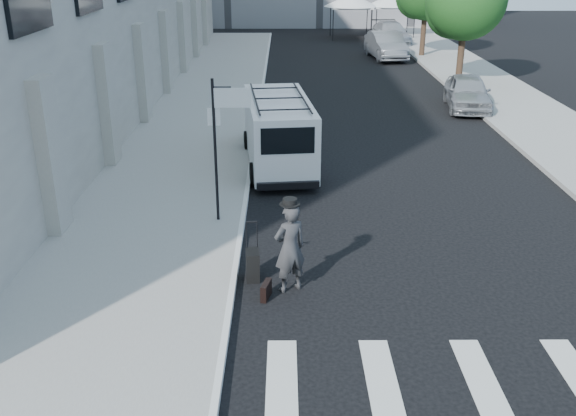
{
  "coord_description": "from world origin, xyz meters",
  "views": [
    {
      "loc": [
        -0.95,
        -11.46,
        6.45
      ],
      "look_at": [
        -0.88,
        1.12,
        1.3
      ],
      "focal_mm": 40.0,
      "sensor_mm": 36.0,
      "label": 1
    }
  ],
  "objects_px": {
    "parked_car_a": "(468,92)",
    "briefcase": "(266,290)",
    "cargo_van": "(278,131)",
    "parked_car_c": "(391,33)",
    "suitcase": "(253,265)",
    "parked_car_b": "(386,45)",
    "businessman": "(290,248)"
  },
  "relations": [
    {
      "from": "parked_car_b",
      "to": "businessman",
      "type": "bearing_deg",
      "value": -107.89
    },
    {
      "from": "parked_car_b",
      "to": "cargo_van",
      "type": "bearing_deg",
      "value": -113.12
    },
    {
      "from": "businessman",
      "to": "parked_car_c",
      "type": "bearing_deg",
      "value": -130.08
    },
    {
      "from": "parked_car_c",
      "to": "briefcase",
      "type": "bearing_deg",
      "value": -107.47
    },
    {
      "from": "briefcase",
      "to": "parked_car_c",
      "type": "xyz_separation_m",
      "value": [
        7.88,
        35.33,
        0.58
      ]
    },
    {
      "from": "suitcase",
      "to": "parked_car_b",
      "type": "relative_size",
      "value": 0.25
    },
    {
      "from": "suitcase",
      "to": "parked_car_c",
      "type": "relative_size",
      "value": 0.24
    },
    {
      "from": "businessman",
      "to": "briefcase",
      "type": "xyz_separation_m",
      "value": [
        -0.47,
        -0.33,
        -0.76
      ]
    },
    {
      "from": "businessman",
      "to": "suitcase",
      "type": "xyz_separation_m",
      "value": [
        -0.77,
        0.46,
        -0.6
      ]
    },
    {
      "from": "suitcase",
      "to": "parked_car_a",
      "type": "bearing_deg",
      "value": 55.99
    },
    {
      "from": "businessman",
      "to": "briefcase",
      "type": "distance_m",
      "value": 0.95
    },
    {
      "from": "parked_car_b",
      "to": "briefcase",
      "type": "bearing_deg",
      "value": -108.64
    },
    {
      "from": "cargo_van",
      "to": "parked_car_c",
      "type": "height_order",
      "value": "cargo_van"
    },
    {
      "from": "businessman",
      "to": "suitcase",
      "type": "bearing_deg",
      "value": -59.27
    },
    {
      "from": "parked_car_a",
      "to": "suitcase",
      "type": "bearing_deg",
      "value": -111.92
    },
    {
      "from": "businessman",
      "to": "parked_car_b",
      "type": "height_order",
      "value": "businessman"
    },
    {
      "from": "suitcase",
      "to": "parked_car_b",
      "type": "height_order",
      "value": "parked_car_b"
    },
    {
      "from": "parked_car_a",
      "to": "parked_car_c",
      "type": "relative_size",
      "value": 0.82
    },
    {
      "from": "businessman",
      "to": "suitcase",
      "type": "distance_m",
      "value": 1.08
    },
    {
      "from": "parked_car_b",
      "to": "parked_car_c",
      "type": "height_order",
      "value": "parked_car_b"
    },
    {
      "from": "parked_car_a",
      "to": "briefcase",
      "type": "bearing_deg",
      "value": -109.84
    },
    {
      "from": "businessman",
      "to": "parked_car_b",
      "type": "distance_m",
      "value": 29.24
    },
    {
      "from": "suitcase",
      "to": "cargo_van",
      "type": "xyz_separation_m",
      "value": [
        0.47,
        7.54,
        0.78
      ]
    },
    {
      "from": "cargo_van",
      "to": "parked_car_a",
      "type": "height_order",
      "value": "cargo_van"
    },
    {
      "from": "briefcase",
      "to": "cargo_van",
      "type": "bearing_deg",
      "value": 102.66
    },
    {
      "from": "parked_car_b",
      "to": "suitcase",
      "type": "bearing_deg",
      "value": -109.56
    },
    {
      "from": "parked_car_a",
      "to": "parked_car_b",
      "type": "bearing_deg",
      "value": 103.95
    },
    {
      "from": "briefcase",
      "to": "cargo_van",
      "type": "xyz_separation_m",
      "value": [
        0.17,
        8.33,
        0.94
      ]
    },
    {
      "from": "parked_car_c",
      "to": "cargo_van",
      "type": "bearing_deg",
      "value": -110.82
    },
    {
      "from": "suitcase",
      "to": "businessman",
      "type": "bearing_deg",
      "value": -35.89
    },
    {
      "from": "parked_car_c",
      "to": "parked_car_b",
      "type": "bearing_deg",
      "value": -106.16
    },
    {
      "from": "businessman",
      "to": "parked_car_c",
      "type": "height_order",
      "value": "businessman"
    }
  ]
}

